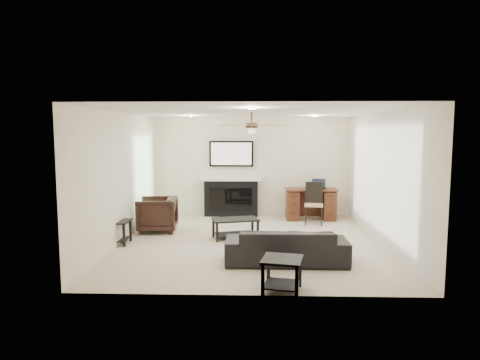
{
  "coord_description": "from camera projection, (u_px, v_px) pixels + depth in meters",
  "views": [
    {
      "loc": [
        0.04,
        -8.13,
        2.12
      ],
      "look_at": [
        -0.23,
        0.16,
        1.19
      ],
      "focal_mm": 32.0,
      "sensor_mm": 36.0,
      "label": 1
    }
  ],
  "objects": [
    {
      "name": "room_shell",
      "position": [
        261.0,
        155.0,
        8.2
      ],
      "size": [
        5.5,
        5.54,
        2.52
      ],
      "color": "#C0AF9A",
      "rests_on": "ground"
    },
    {
      "name": "sofa",
      "position": [
        286.0,
        246.0,
        6.94
      ],
      "size": [
        1.97,
        0.78,
        0.57
      ],
      "primitive_type": "imported",
      "rotation": [
        0.0,
        0.0,
        3.14
      ],
      "color": "black",
      "rests_on": "ground"
    },
    {
      "name": "armchair",
      "position": [
        157.0,
        214.0,
        9.15
      ],
      "size": [
        0.87,
        0.85,
        0.74
      ],
      "primitive_type": "imported",
      "rotation": [
        0.0,
        0.0,
        -1.5
      ],
      "color": "black",
      "rests_on": "ground"
    },
    {
      "name": "coffee_table",
      "position": [
        235.0,
        228.0,
        8.57
      ],
      "size": [
        1.0,
        0.72,
        0.4
      ],
      "primitive_type": "cube",
      "rotation": [
        0.0,
        0.0,
        0.26
      ],
      "color": "black",
      "rests_on": "ground"
    },
    {
      "name": "end_table_near",
      "position": [
        282.0,
        275.0,
        5.71
      ],
      "size": [
        0.61,
        0.61,
        0.45
      ],
      "primitive_type": "cube",
      "rotation": [
        0.0,
        0.0,
        -0.2
      ],
      "color": "black",
      "rests_on": "ground"
    },
    {
      "name": "end_table_left",
      "position": [
        116.0,
        232.0,
        8.14
      ],
      "size": [
        0.5,
        0.5,
        0.45
      ],
      "primitive_type": "cube",
      "rotation": [
        0.0,
        0.0,
        0.0
      ],
      "color": "black",
      "rests_on": "ground"
    },
    {
      "name": "fireplace_unit",
      "position": [
        231.0,
        179.0,
        10.79
      ],
      "size": [
        1.52,
        0.34,
        1.91
      ],
      "primitive_type": "cube",
      "color": "black",
      "rests_on": "ground"
    },
    {
      "name": "desk",
      "position": [
        311.0,
        204.0,
        10.41
      ],
      "size": [
        1.22,
        0.56,
        0.76
      ],
      "primitive_type": "cube",
      "color": "#371F0D",
      "rests_on": "ground"
    },
    {
      "name": "desk_chair",
      "position": [
        314.0,
        204.0,
        9.85
      ],
      "size": [
        0.48,
        0.5,
        0.97
      ],
      "primitive_type": "cube",
      "rotation": [
        0.0,
        0.0,
        -0.14
      ],
      "color": "black",
      "rests_on": "ground"
    },
    {
      "name": "laptop",
      "position": [
        319.0,
        184.0,
        10.33
      ],
      "size": [
        0.33,
        0.24,
        0.23
      ],
      "primitive_type": "cube",
      "color": "black",
      "rests_on": "desk"
    }
  ]
}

